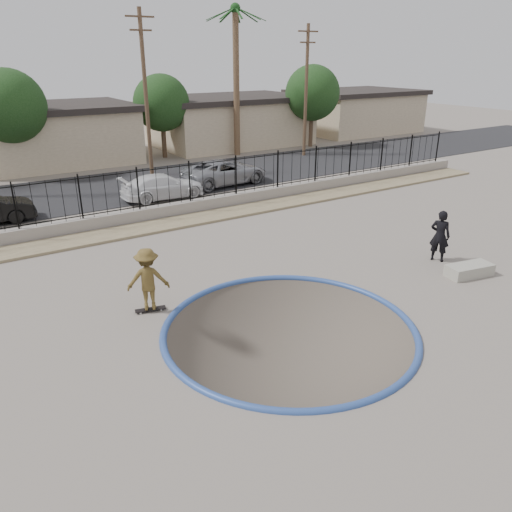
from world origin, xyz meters
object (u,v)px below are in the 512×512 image
object	(u,v)px
videographer	(440,236)
car_c	(163,186)
skater	(148,282)
concrete_ledge	(469,270)
skateboard	(151,309)
car_d	(225,172)

from	to	relation	value
videographer	car_c	world-z (taller)	videographer
skater	car_c	bearing A→B (deg)	-92.80
skater	concrete_ledge	world-z (taller)	skater
skater	car_c	xyz separation A→B (m)	(5.22, 11.33, -0.27)
car_c	skateboard	bearing A→B (deg)	156.11
skater	car_d	xyz separation A→B (m)	(9.45, 12.30, -0.19)
concrete_ledge	skateboard	bearing A→B (deg)	161.13
skater	videographer	size ratio (longest dim) A/B	0.98
skateboard	car_d	bearing A→B (deg)	65.89
skater	car_d	world-z (taller)	skater
skater	videographer	xyz separation A→B (m)	(10.30, -1.96, 0.02)
car_c	videographer	bearing A→B (deg)	-158.24
skater	car_d	bearing A→B (deg)	-105.58
videographer	car_d	world-z (taller)	videographer
skateboard	car_c	distance (m)	12.49
videographer	car_c	size ratio (longest dim) A/B	0.44
skateboard	car_c	world-z (taller)	car_c
skater	skateboard	world-z (taller)	skater
videographer	skateboard	bearing A→B (deg)	51.11
skater	concrete_ledge	size ratio (longest dim) A/B	1.17
skateboard	videographer	xyz separation A→B (m)	(10.30, -1.96, 0.89)
skater	concrete_ledge	bearing A→B (deg)	-176.94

